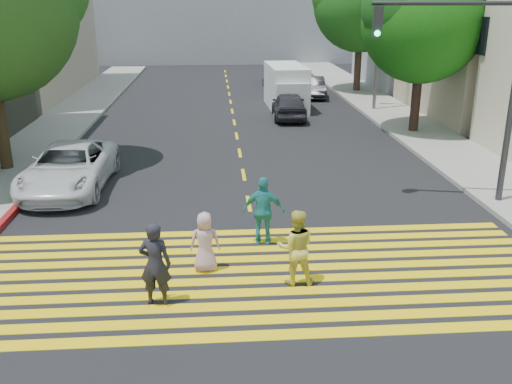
{
  "coord_description": "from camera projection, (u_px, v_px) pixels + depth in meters",
  "views": [
    {
      "loc": [
        -0.98,
        -10.35,
        5.98
      ],
      "look_at": [
        0.0,
        3.0,
        1.4
      ],
      "focal_mm": 40.0,
      "sensor_mm": 36.0,
      "label": 1
    }
  ],
  "objects": [
    {
      "name": "white_sedan",
      "position": [
        69.0,
        168.0,
        18.51
      ],
      "size": [
        2.58,
        5.35,
        1.47
      ],
      "primitive_type": "imported",
      "rotation": [
        0.0,
        0.0,
        -0.03
      ],
      "color": "silver",
      "rests_on": "ground"
    },
    {
      "name": "white_van",
      "position": [
        287.0,
        88.0,
        31.97
      ],
      "size": [
        2.07,
        5.14,
        2.4
      ],
      "rotation": [
        0.0,
        0.0,
        0.03
      ],
      "color": "white",
      "rests_on": "ground"
    },
    {
      "name": "sidewalk_right",
      "position": [
        419.0,
        131.0,
        26.49
      ],
      "size": [
        3.0,
        60.0,
        0.15
      ],
      "primitive_type": "cube",
      "color": "gray",
      "rests_on": "ground"
    },
    {
      "name": "pedestrian_man",
      "position": [
        155.0,
        264.0,
        11.46
      ],
      "size": [
        0.71,
        0.52,
        1.79
      ],
      "primitive_type": "imported",
      "rotation": [
        0.0,
        0.0,
        2.99
      ],
      "color": "black",
      "rests_on": "ground"
    },
    {
      "name": "pedestrian_child",
      "position": [
        205.0,
        242.0,
        12.96
      ],
      "size": [
        0.7,
        0.47,
        1.41
      ],
      "primitive_type": "imported",
      "rotation": [
        0.0,
        0.0,
        3.17
      ],
      "color": "#C294AB",
      "rests_on": "ground"
    },
    {
      "name": "dark_car_parked",
      "position": [
        314.0,
        87.0,
        35.78
      ],
      "size": [
        1.63,
        3.89,
        1.25
      ],
      "primitive_type": "imported",
      "rotation": [
        0.0,
        0.0,
        -0.08
      ],
      "color": "black",
      "rests_on": "ground"
    },
    {
      "name": "pedestrian_extra",
      "position": [
        264.0,
        211.0,
        14.35
      ],
      "size": [
        1.09,
        0.59,
        1.77
      ],
      "primitive_type": "imported",
      "rotation": [
        0.0,
        0.0,
        2.98
      ],
      "color": "teal",
      "rests_on": "ground"
    },
    {
      "name": "dark_car_near",
      "position": [
        289.0,
        105.0,
        29.41
      ],
      "size": [
        1.84,
        4.15,
        1.39
      ],
      "primitive_type": "imported",
      "rotation": [
        0.0,
        0.0,
        3.09
      ],
      "color": "#25242A",
      "rests_on": "ground"
    },
    {
      "name": "tree_right_near",
      "position": [
        425.0,
        15.0,
        24.76
      ],
      "size": [
        6.16,
        5.8,
        7.79
      ],
      "rotation": [
        0.0,
        0.0,
        0.09
      ],
      "color": "black",
      "rests_on": "ground"
    },
    {
      "name": "crosswalk",
      "position": [
        262.0,
        274.0,
        12.97
      ],
      "size": [
        13.4,
        5.3,
        0.01
      ],
      "color": "yellow",
      "rests_on": "ground"
    },
    {
      "name": "street_lamp",
      "position": [
        377.0,
        2.0,
        29.75
      ],
      "size": [
        2.25,
        0.61,
        9.99
      ],
      "rotation": [
        0.0,
        0.0,
        -0.18
      ],
      "color": "#5D5D5D",
      "rests_on": "ground"
    },
    {
      "name": "curb_red",
      "position": [
        17.0,
        207.0,
        16.92
      ],
      "size": [
        0.2,
        8.0,
        0.16
      ],
      "primitive_type": "cube",
      "color": "maroon",
      "rests_on": "ground"
    },
    {
      "name": "sidewalk_left",
      "position": [
        80.0,
        109.0,
        31.91
      ],
      "size": [
        3.0,
        40.0,
        0.15
      ],
      "primitive_type": "cube",
      "color": "gray",
      "rests_on": "ground"
    },
    {
      "name": "lane_line",
      "position": [
        231.0,
        106.0,
        33.0
      ],
      "size": [
        0.12,
        34.4,
        0.01
      ],
      "color": "yellow",
      "rests_on": "ground"
    },
    {
      "name": "building_right_grey",
      "position": [
        443.0,
        12.0,
        39.5
      ],
      "size": [
        10.0,
        10.0,
        10.0
      ],
      "primitive_type": "cube",
      "color": "gray",
      "rests_on": "ground"
    },
    {
      "name": "silver_car",
      "position": [
        276.0,
        74.0,
        41.81
      ],
      "size": [
        2.49,
        4.91,
        1.37
      ],
      "primitive_type": "imported",
      "rotation": [
        0.0,
        0.0,
        3.02
      ],
      "color": "slate",
      "rests_on": "ground"
    },
    {
      "name": "ground",
      "position": [
        267.0,
        303.0,
        11.77
      ],
      "size": [
        120.0,
        120.0,
        0.0
      ],
      "primitive_type": "plane",
      "color": "black"
    },
    {
      "name": "traffic_signal",
      "position": [
        475.0,
        69.0,
        16.22
      ],
      "size": [
        4.2,
        1.08,
        6.24
      ],
      "rotation": [
        0.0,
        0.0,
        -0.21
      ],
      "color": "#2F2F35",
      "rests_on": "ground"
    },
    {
      "name": "pedestrian_woman",
      "position": [
        296.0,
        247.0,
        12.33
      ],
      "size": [
        0.86,
        0.69,
        1.71
      ],
      "primitive_type": "imported",
      "rotation": [
        0.0,
        0.0,
        3.09
      ],
      "color": "#D4C949",
      "rests_on": "ground"
    }
  ]
}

